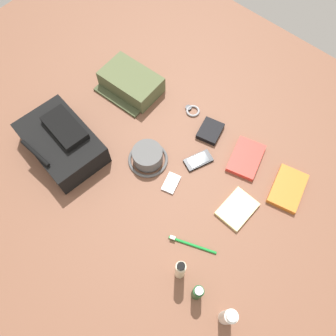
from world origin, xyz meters
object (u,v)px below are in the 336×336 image
(toothpaste_tube, at_px, (228,317))
(travel_guidebook, at_px, (246,158))
(lotion_bottle, at_px, (180,270))
(cell_phone, at_px, (198,160))
(media_player, at_px, (171,183))
(paperback_novel, at_px, (288,189))
(toothbrush, at_px, (190,244))
(wallet, at_px, (210,131))
(bucket_hat, at_px, (148,157))
(wristwatch, at_px, (192,110))
(shampoo_bottle, at_px, (198,293))
(notepad, at_px, (237,209))
(backpack, at_px, (62,142))
(toiletry_pouch, at_px, (131,83))

(toothpaste_tube, height_order, travel_guidebook, toothpaste_tube)
(lotion_bottle, height_order, cell_phone, lotion_bottle)
(media_player, bearing_deg, paperback_novel, -141.82)
(cell_phone, bearing_deg, travel_guidebook, -136.30)
(lotion_bottle, height_order, toothbrush, lotion_bottle)
(media_player, xyz_separation_m, wallet, (0.03, -0.29, 0.01))
(toothpaste_tube, distance_m, travel_guidebook, 0.63)
(bucket_hat, xyz_separation_m, wristwatch, (0.02, -0.31, -0.02))
(media_player, bearing_deg, bucket_hat, -6.50)
(travel_guidebook, bearing_deg, toothpaste_tube, 119.12)
(paperback_novel, distance_m, travel_guidebook, 0.21)
(paperback_novel, bearing_deg, toothpaste_tube, 100.21)
(wallet, bearing_deg, lotion_bottle, 103.61)
(toothpaste_tube, distance_m, cell_phone, 0.61)
(paperback_novel, bearing_deg, shampoo_bottle, 87.66)
(toothpaste_tube, xyz_separation_m, toothbrush, (0.25, -0.11, -0.07))
(paperback_novel, height_order, toothbrush, same)
(shampoo_bottle, height_order, paperback_novel, shampoo_bottle)
(paperback_novel, distance_m, toothbrush, 0.46)
(bucket_hat, distance_m, wristwatch, 0.31)
(toothpaste_tube, height_order, notepad, toothpaste_tube)
(shampoo_bottle, xyz_separation_m, notepad, (0.08, -0.35, -0.05))
(backpack, distance_m, bucket_hat, 0.36)
(toothbrush, bearing_deg, notepad, -102.75)
(toiletry_pouch, relative_size, toothpaste_tube, 1.72)
(wallet, bearing_deg, paperback_novel, 164.81)
(travel_guidebook, bearing_deg, cell_phone, 43.70)
(toothpaste_tube, height_order, wristwatch, toothpaste_tube)
(shampoo_bottle, distance_m, paperback_novel, 0.55)
(shampoo_bottle, bearing_deg, toiletry_pouch, -31.99)
(backpack, relative_size, notepad, 2.51)
(shampoo_bottle, bearing_deg, notepad, -77.28)
(backpack, height_order, wristwatch, backpack)
(backpack, distance_m, paperback_novel, 0.94)
(bucket_hat, relative_size, toothbrush, 0.95)
(wallet, bearing_deg, cell_phone, 95.09)
(backpack, xyz_separation_m, toiletry_pouch, (0.01, -0.42, -0.02))
(cell_phone, distance_m, media_player, 0.15)
(lotion_bottle, bearing_deg, travel_guidebook, -80.13)
(shampoo_bottle, bearing_deg, wallet, -55.80)
(toiletry_pouch, distance_m, toothbrush, 0.77)
(cell_phone, relative_size, toothbrush, 0.74)
(toothbrush, bearing_deg, paperback_novel, -109.53)
(wallet, height_order, notepad, wallet)
(media_player, bearing_deg, lotion_bottle, 136.03)
(bucket_hat, xyz_separation_m, shampoo_bottle, (-0.49, 0.28, 0.03))
(wristwatch, bearing_deg, notepad, 150.48)
(shampoo_bottle, distance_m, travel_guidebook, 0.58)
(backpack, height_order, bucket_hat, backpack)
(toiletry_pouch, relative_size, travel_guidebook, 1.39)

